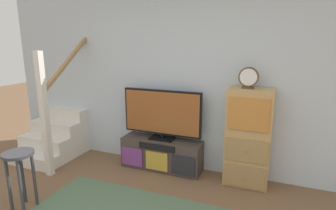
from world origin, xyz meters
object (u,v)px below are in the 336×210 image
object	(u,v)px
side_cabinet	(248,138)
desk_clock	(249,78)
television	(162,113)
media_console	(162,154)
bar_stool_near	(20,167)

from	to	relation	value
side_cabinet	desk_clock	bearing A→B (deg)	-161.57
television	desk_clock	bearing A→B (deg)	-1.36
media_console	side_cabinet	size ratio (longest dim) A/B	0.93
television	bar_stool_near	size ratio (longest dim) A/B	1.73
desk_clock	bar_stool_near	world-z (taller)	desk_clock
bar_stool_near	side_cabinet	bearing A→B (deg)	33.46
side_cabinet	bar_stool_near	bearing A→B (deg)	-146.54
television	desk_clock	size ratio (longest dim) A/B	4.40
media_console	bar_stool_near	world-z (taller)	bar_stool_near
television	media_console	bearing A→B (deg)	-90.00
desk_clock	bar_stool_near	distance (m)	2.93
media_console	television	world-z (taller)	television
bar_stool_near	television	bearing A→B (deg)	54.98
desk_clock	media_console	bearing A→B (deg)	179.77
media_console	bar_stool_near	size ratio (longest dim) A/B	1.76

